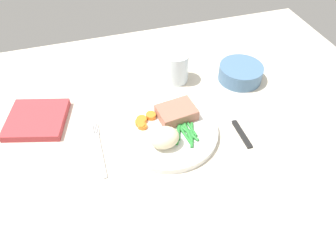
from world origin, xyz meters
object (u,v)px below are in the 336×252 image
at_px(fork, 99,149).
at_px(salad_bowl, 241,72).
at_px(dinner_plate, 168,131).
at_px(water_glass, 177,69).
at_px(napkin, 37,119).
at_px(knife, 232,119).
at_px(meat_portion, 176,111).

relative_size(fork, salad_bowl, 1.36).
height_order(dinner_plate, water_glass, water_glass).
xyz_separation_m(dinner_plate, napkin, (-0.30, 0.13, 0.00)).
height_order(fork, water_glass, water_glass).
distance_m(salad_bowl, napkin, 0.56).
relative_size(dinner_plate, napkin, 1.72).
bearing_deg(fork, knife, 1.15).
xyz_separation_m(knife, water_glass, (-0.08, 0.19, 0.03)).
height_order(knife, salad_bowl, salad_bowl).
relative_size(meat_portion, salad_bowl, 0.74).
bearing_deg(salad_bowl, knife, -121.82).
bearing_deg(napkin, dinner_plate, -23.64).
bearing_deg(salad_bowl, fork, -161.18).
relative_size(dinner_plate, fork, 1.43).
bearing_deg(dinner_plate, knife, -0.98).
bearing_deg(dinner_plate, salad_bowl, 28.79).
height_order(meat_portion, fork, meat_portion).
distance_m(meat_portion, napkin, 0.34).
bearing_deg(water_glass, fork, -142.08).
bearing_deg(knife, fork, 179.70).
bearing_deg(water_glass, meat_portion, -108.42).
bearing_deg(napkin, knife, -15.99).
relative_size(meat_portion, knife, 0.44).
distance_m(meat_portion, salad_bowl, 0.25).
distance_m(meat_portion, fork, 0.20).
xyz_separation_m(meat_portion, knife, (0.14, -0.04, -0.03)).
xyz_separation_m(water_glass, napkin, (-0.38, -0.06, -0.03)).
height_order(water_glass, napkin, water_glass).
bearing_deg(fork, napkin, 136.32).
relative_size(meat_portion, napkin, 0.65).
distance_m(knife, napkin, 0.49).
bearing_deg(fork, meat_portion, 12.68).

